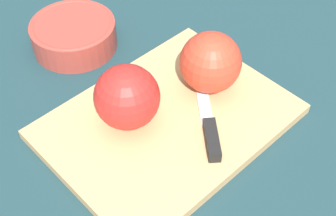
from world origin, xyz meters
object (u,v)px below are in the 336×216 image
(apple_half_right, at_px, (210,62))
(knife, at_px, (209,129))
(bowl, at_px, (74,34))
(apple_half_left, at_px, (127,97))

(apple_half_right, height_order, knife, apple_half_right)
(knife, bearing_deg, bowl, 42.25)
(apple_half_left, relative_size, knife, 0.64)
(apple_half_left, distance_m, knife, 0.12)
(apple_half_right, bearing_deg, knife, 99.00)
(apple_half_right, bearing_deg, bowl, -14.66)
(apple_half_left, distance_m, apple_half_right, 0.13)
(apple_half_left, bearing_deg, knife, -135.36)
(apple_half_right, bearing_deg, apple_half_left, 42.87)
(apple_half_left, xyz_separation_m, apple_half_right, (0.12, -0.05, 0.00))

